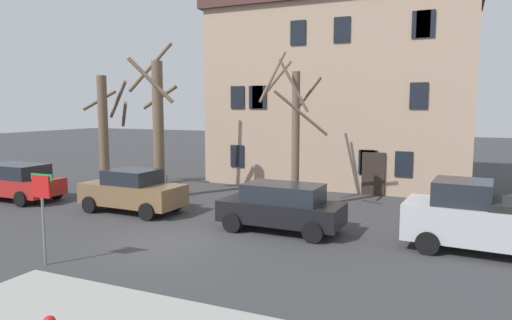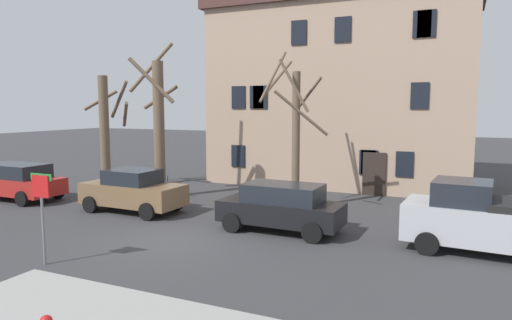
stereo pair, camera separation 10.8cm
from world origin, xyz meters
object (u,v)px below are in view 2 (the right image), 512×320
Objects in this scene: tree_bare_far at (294,130)px; car_brown_sedan at (133,191)px; street_sign_pole at (42,201)px; bicycle_leaning at (171,189)px; tree_bare_mid at (158,124)px; pickup_truck_silver at (493,220)px; car_red_wagon at (16,181)px; building_main at (341,79)px; tree_bare_near at (106,129)px; car_black_wagon at (281,207)px.

car_brown_sedan is (-5.82, -3.23, -2.45)m from tree_bare_far.
street_sign_pole is 9.83m from bicycle_leaning.
tree_bare_far is (6.60, 0.35, -0.18)m from tree_bare_mid.
tree_bare_far is 8.32m from pickup_truck_silver.
car_red_wagon is at bearing 145.54° from street_sign_pole.
building_main is 13.07m from tree_bare_near.
tree_bare_near is 1.14× the size of pickup_truck_silver.
car_brown_sedan is (0.78, -2.88, -2.63)m from tree_bare_mid.
tree_bare_far is at bearing -2.99° from tree_bare_near.
car_brown_sedan is 2.48× the size of bicycle_leaning.
tree_bare_mid reaches higher than pickup_truck_silver.
car_red_wagon is 1.07× the size of car_black_wagon.
tree_bare_mid is at bearing 168.06° from pickup_truck_silver.
tree_bare_near is 10.61m from tree_bare_far.
pickup_truck_silver is at bearing 0.58° from car_red_wagon.
car_brown_sedan is at bearing 179.77° from pickup_truck_silver.
tree_bare_far reaches higher than car_black_wagon.
building_main is 5.69× the size of street_sign_pole.
tree_bare_near is 3.36× the size of bicycle_leaning.
car_black_wagon is (13.16, -0.02, -0.01)m from car_red_wagon.
tree_bare_far is 4.35m from car_black_wagon.
tree_bare_mid is 1.71× the size of car_brown_sedan.
car_black_wagon is at bearing -23.10° from tree_bare_mid.
building_main is at bearing 93.98° from car_black_wagon.
tree_bare_mid is 9.53m from street_sign_pole.
tree_bare_far is 1.46× the size of car_red_wagon.
tree_bare_far is 1.54× the size of car_brown_sedan.
street_sign_pole is at bearing -34.46° from car_red_wagon.
tree_bare_mid is 1.73× the size of car_black_wagon.
car_brown_sedan reaches higher than car_red_wagon.
tree_bare_mid reaches higher than car_black_wagon.
pickup_truck_silver is 14.03m from bicycle_leaning.
bicycle_leaning is at bearing 56.77° from tree_bare_mid.
tree_bare_far is (10.59, -0.55, 0.20)m from tree_bare_near.
building_main is 17.41m from car_red_wagon.
car_red_wagon is at bearing -164.27° from tree_bare_far.
tree_bare_far is at bearing 15.73° from car_red_wagon.
tree_bare_mid is 2.95× the size of street_sign_pole.
car_brown_sedan is (6.55, 0.25, -0.00)m from car_red_wagon.
tree_bare_mid reaches higher than car_brown_sedan.
building_main reaches higher than car_brown_sedan.
car_brown_sedan is at bearing -118.05° from building_main.
car_red_wagon is 1.06× the size of car_brown_sedan.
building_main is 3.10× the size of car_red_wagon.
street_sign_pole is (1.94, -6.08, 0.90)m from car_brown_sedan.
street_sign_pole is (-3.89, -17.01, -4.07)m from building_main.
building_main is 12.28m from car_black_wagon.
tree_bare_mid is (-6.61, -8.05, -2.34)m from building_main.
bicycle_leaning is at bearing -129.74° from building_main.
street_sign_pole is (6.72, -9.86, -1.35)m from tree_bare_near.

